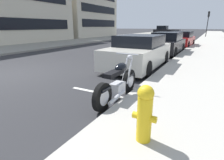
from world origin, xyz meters
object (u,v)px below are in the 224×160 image
parked_car_near_corner (139,52)px  parked_car_across_street (181,39)px  crossing_truck (166,31)px  fire_hydrant (145,112)px  parked_motorcycle (118,84)px  traffic_signal_near_corner (208,19)px  parked_car_at_intersection (167,43)px

parked_car_near_corner → parked_car_across_street: 10.04m
parked_car_across_street → crossing_truck: crossing_truck is taller
fire_hydrant → parked_motorcycle: bearing=38.7°
crossing_truck → traffic_signal_near_corner: 8.20m
fire_hydrant → parked_car_near_corner: bearing=21.3°
parked_motorcycle → traffic_signal_near_corner: bearing=-1.2°
parked_car_near_corner → traffic_signal_near_corner: 26.62m
parked_car_near_corner → fire_hydrant: 5.69m
crossing_truck → fire_hydrant: (-34.89, -7.50, -0.28)m
parked_car_at_intersection → crossing_truck: bearing=13.6°
parked_car_near_corner → parked_car_at_intersection: size_ratio=1.01×
parked_car_at_intersection → crossing_truck: (24.57, 5.58, 0.22)m
parked_car_across_street → fire_hydrant: 15.44m
parked_motorcycle → parked_car_near_corner: bearing=13.6°
parked_car_near_corner → crossing_truck: (29.59, 5.43, 0.21)m
parked_motorcycle → crossing_truck: crossing_truck is taller
parked_car_near_corner → traffic_signal_near_corner: (26.45, -1.84, 2.30)m
traffic_signal_near_corner → parked_car_near_corner: bearing=176.0°
parked_car_at_intersection → parked_car_across_street: size_ratio=1.05×
parked_motorcycle → fire_hydrant: bearing=-140.6°
fire_hydrant → traffic_signal_near_corner: (31.75, 0.22, 2.38)m
parked_motorcycle → parked_car_near_corner: 3.93m
traffic_signal_near_corner → parked_car_at_intersection: bearing=175.5°
parked_car_at_intersection → fire_hydrant: 10.49m
crossing_truck → parked_car_at_intersection: bearing=104.2°
parked_car_near_corner → fire_hydrant: parked_car_near_corner is taller
parked_car_near_corner → fire_hydrant: size_ratio=5.04×
parked_car_near_corner → fire_hydrant: (-5.30, -2.06, -0.08)m
parked_motorcycle → fire_hydrant: (-1.47, -1.18, 0.17)m
parked_car_near_corner → parked_car_at_intersection: 5.02m
parked_car_at_intersection → traffic_signal_near_corner: (21.44, -1.70, 2.31)m
parked_car_near_corner → traffic_signal_near_corner: bearing=-4.3°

